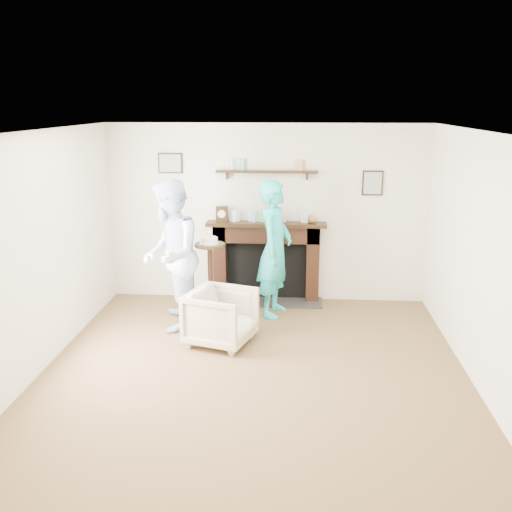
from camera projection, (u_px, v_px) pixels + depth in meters
The scene contains 6 objects.
ground at pixel (253, 376), 5.95m from camera, with size 5.00×5.00×0.00m, color brown.
room_shell at pixel (258, 211), 6.20m from camera, with size 4.54×5.02×2.52m.
armchair at pixel (222, 343), 6.78m from camera, with size 0.70×0.72×0.66m, color tan.
man at pixel (173, 326), 7.29m from camera, with size 0.91×0.71×1.88m, color silver.
woman at pixel (274, 314), 7.72m from camera, with size 0.66×0.43×1.81m, color #20B99E.
pedestal_table at pixel (210, 268), 7.19m from camera, with size 0.38×0.38×1.22m.
Camera 1 is at (0.43, -5.40, 2.77)m, focal length 40.00 mm.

